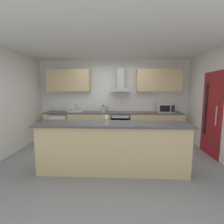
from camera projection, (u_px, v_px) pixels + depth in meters
ground at (110, 157)px, 4.14m from camera, size 5.97×4.53×0.02m
ceiling at (110, 45)px, 3.80m from camera, size 5.97×4.53×0.02m
wall_back at (113, 99)px, 5.78m from camera, size 5.97×0.12×2.60m
wall_left at (5, 103)px, 4.09m from camera, size 0.12×4.53×2.60m
wall_right at (221, 104)px, 3.85m from camera, size 0.12×4.53×2.60m
backsplash_tile at (113, 101)px, 5.71m from camera, size 4.22×0.02×0.66m
counter_back at (113, 126)px, 5.51m from camera, size 4.37×0.60×0.90m
counter_island at (112, 147)px, 3.31m from camera, size 2.96×0.64×0.98m
upper_cabinets at (113, 81)px, 5.47m from camera, size 4.31×0.32×0.70m
side_door at (211, 114)px, 4.13m from camera, size 0.08×0.85×2.05m
oven at (120, 126)px, 5.47m from camera, size 0.60×0.62×0.80m
refrigerator at (61, 126)px, 5.57m from camera, size 0.58×0.60×0.85m
microwave at (165, 108)px, 5.30m from camera, size 0.50×0.38×0.30m
sink at (76, 111)px, 5.49m from camera, size 0.50×0.40×0.26m
kettle at (104, 109)px, 5.39m from camera, size 0.29×0.15×0.24m
range_hood at (121, 84)px, 5.43m from camera, size 0.62×0.45×0.72m
wine_glass at (107, 118)px, 3.12m from camera, size 0.08×0.08×0.18m
chopping_board at (145, 112)px, 5.35m from camera, size 0.38×0.29×0.02m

